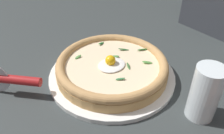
# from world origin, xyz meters

# --- Properties ---
(ground_plane) EXTENTS (2.40, 2.40, 0.03)m
(ground_plane) POSITION_xyz_m (0.00, 0.00, -0.01)
(ground_plane) COLOR #333939
(ground_plane) RESTS_ON ground
(pizza_plate) EXTENTS (0.34, 0.34, 0.01)m
(pizza_plate) POSITION_xyz_m (0.01, 0.04, 0.01)
(pizza_plate) COLOR white
(pizza_plate) RESTS_ON ground
(pizza) EXTENTS (0.30, 0.30, 0.06)m
(pizza) POSITION_xyz_m (0.01, 0.04, 0.03)
(pizza) COLOR tan
(pizza) RESTS_ON pizza_plate
(pizza_cutter) EXTENTS (0.12, 0.13, 0.09)m
(pizza_cutter) POSITION_xyz_m (-0.22, 0.14, 0.04)
(pizza_cutter) COLOR silver
(pizza_cutter) RESTS_ON ground
(drinking_glass) EXTENTS (0.06, 0.06, 0.13)m
(drinking_glass) POSITION_xyz_m (0.07, -0.19, 0.05)
(drinking_glass) COLOR silver
(drinking_glass) RESTS_ON ground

